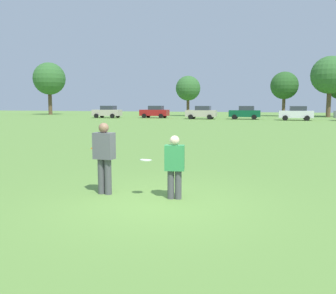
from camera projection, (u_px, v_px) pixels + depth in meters
name	position (u px, v px, depth m)	size (l,w,h in m)	color
ground_plane	(154.00, 203.00, 7.94)	(173.41, 173.41, 0.00)	#608C3D
player_thrower	(104.00, 154.00, 8.63)	(0.49, 0.30, 1.70)	#4C4C51
player_defender	(175.00, 164.00, 8.20)	(0.48, 0.34, 1.44)	#4C4C51
frisbee	(146.00, 160.00, 8.34)	(0.27, 0.27, 0.05)	white
traffic_cone	(95.00, 144.00, 17.56)	(0.32, 0.32, 0.48)	#D8590C
parked_car_near_left	(107.00, 112.00, 54.98)	(4.26, 2.32, 1.82)	#B7AD99
parked_car_mid_left	(155.00, 112.00, 54.79)	(4.26, 2.32, 1.82)	maroon
parked_car_center	(202.00, 112.00, 50.82)	(4.26, 2.32, 1.82)	#B7AD99
parked_car_mid_right	(245.00, 113.00, 50.22)	(4.26, 2.32, 1.82)	#0C4C2D
parked_car_near_right	(296.00, 113.00, 46.96)	(4.26, 2.32, 1.82)	silver
tree_west_oak	(49.00, 79.00, 70.76)	(6.16, 6.16, 10.01)	brown
tree_west_maple	(188.00, 88.00, 63.07)	(4.24, 4.24, 6.88)	brown
tree_center_elm	(284.00, 86.00, 61.29)	(4.58, 4.58, 7.45)	brown
tree_east_birch	(330.00, 75.00, 56.88)	(5.83, 5.83, 9.47)	brown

